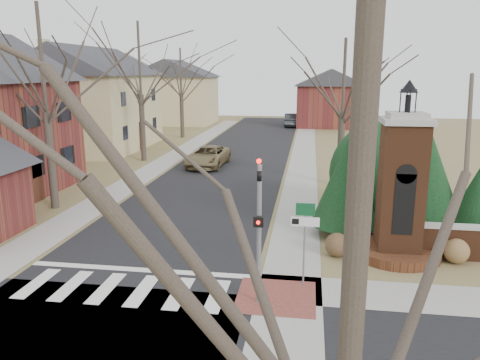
% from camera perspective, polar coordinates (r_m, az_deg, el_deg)
% --- Properties ---
extents(ground, '(120.00, 120.00, 0.00)m').
position_cam_1_polar(ground, '(14.99, -15.11, -14.13)').
color(ground, olive).
rests_on(ground, ground).
extents(main_street, '(8.00, 70.00, 0.01)m').
position_cam_1_polar(main_street, '(35.25, -0.85, 2.10)').
color(main_street, black).
rests_on(main_street, ground).
extents(crosswalk_zone, '(8.00, 2.20, 0.02)m').
position_cam_1_polar(crosswalk_zone, '(15.64, -13.93, -12.82)').
color(crosswalk_zone, silver).
rests_on(crosswalk_zone, ground).
extents(stop_bar, '(8.00, 0.35, 0.02)m').
position_cam_1_polar(stop_bar, '(16.91, -11.98, -10.68)').
color(stop_bar, silver).
rests_on(stop_bar, ground).
extents(sidewalk_right_main, '(2.00, 60.00, 0.02)m').
position_cam_1_polar(sidewalk_right_main, '(34.80, 7.63, 1.85)').
color(sidewalk_right_main, gray).
rests_on(sidewalk_right_main, ground).
extents(sidewalk_left, '(2.00, 60.00, 0.02)m').
position_cam_1_polar(sidewalk_left, '(36.45, -8.95, 2.32)').
color(sidewalk_left, gray).
rests_on(sidewalk_left, ground).
extents(curb_apron, '(2.40, 2.40, 0.02)m').
position_cam_1_polar(curb_apron, '(14.79, 4.42, -14.03)').
color(curb_apron, brown).
rests_on(curb_apron, ground).
extents(traffic_signal_pole, '(0.28, 0.41, 4.50)m').
position_cam_1_polar(traffic_signal_pole, '(13.44, 2.34, -4.94)').
color(traffic_signal_pole, slate).
rests_on(traffic_signal_pole, ground).
extents(sign_post, '(0.90, 0.07, 2.75)m').
position_cam_1_polar(sign_post, '(14.92, 7.88, -5.79)').
color(sign_post, slate).
rests_on(sign_post, ground).
extents(brick_gate_monument, '(3.20, 3.20, 6.47)m').
position_cam_1_polar(brick_gate_monument, '(18.04, 18.94, -2.33)').
color(brick_gate_monument, '#542D18').
rests_on(brick_gate_monument, ground).
extents(house_stucco_left, '(9.80, 12.80, 9.28)m').
position_cam_1_polar(house_stucco_left, '(43.62, -17.79, 9.69)').
color(house_stucco_left, '#D1BD8B').
rests_on(house_stucco_left, ground).
extents(house_distant_left, '(10.80, 8.80, 8.53)m').
position_cam_1_polar(house_distant_left, '(62.72, -7.96, 10.73)').
color(house_distant_left, '#D1BD8B').
rests_on(house_distant_left, ground).
extents(house_distant_right, '(8.80, 8.80, 7.30)m').
position_cam_1_polar(house_distant_right, '(60.25, 10.92, 9.96)').
color(house_distant_right, brown).
rests_on(house_distant_right, ground).
extents(evergreen_near, '(2.80, 2.80, 4.10)m').
position_cam_1_polar(evergreen_near, '(19.71, 12.81, -0.26)').
color(evergreen_near, '#473D33').
rests_on(evergreen_near, ground).
extents(evergreen_mid, '(3.40, 3.40, 4.70)m').
position_cam_1_polar(evergreen_mid, '(21.31, 21.50, 0.97)').
color(evergreen_mid, '#473D33').
rests_on(evergreen_mid, ground).
extents(evergreen_far, '(2.40, 2.40, 3.30)m').
position_cam_1_polar(evergreen_far, '(21.08, 27.23, -1.67)').
color(evergreen_far, '#473D33').
rests_on(evergreen_far, ground).
extents(evergreen_mass, '(4.80, 4.80, 4.80)m').
position_cam_1_polar(evergreen_mass, '(22.32, 16.99, 1.31)').
color(evergreen_mass, black).
rests_on(evergreen_mass, ground).
extents(bare_tree_0, '(8.05, 8.05, 11.15)m').
position_cam_1_polar(bare_tree_0, '(24.65, -23.12, 14.32)').
color(bare_tree_0, '#473D33').
rests_on(bare_tree_0, ground).
extents(bare_tree_1, '(8.40, 8.40, 11.64)m').
position_cam_1_polar(bare_tree_1, '(36.43, -12.21, 14.87)').
color(bare_tree_1, '#473D33').
rests_on(bare_tree_1, ground).
extents(bare_tree_2, '(7.35, 7.35, 10.19)m').
position_cam_1_polar(bare_tree_2, '(48.93, -7.25, 13.36)').
color(bare_tree_2, '#473D33').
rests_on(bare_tree_2, ground).
extents(bare_tree_3, '(7.00, 7.00, 9.70)m').
position_cam_1_polar(bare_tree_3, '(28.19, 12.61, 12.70)').
color(bare_tree_3, '#473D33').
rests_on(bare_tree_3, ground).
extents(bare_tree_4, '(6.65, 6.65, 9.21)m').
position_cam_1_polar(bare_tree_4, '(3.18, 14.78, 5.44)').
color(bare_tree_4, '#473D33').
rests_on(bare_tree_4, ground).
extents(pickup_truck, '(2.69, 5.36, 1.46)m').
position_cam_1_polar(pickup_truck, '(33.98, -3.94, 2.90)').
color(pickup_truck, olive).
rests_on(pickup_truck, ground).
extents(distant_car, '(1.76, 4.96, 1.63)m').
position_cam_1_polar(distant_car, '(59.17, 6.36, 7.30)').
color(distant_car, '#363A3E').
rests_on(distant_car, ground).
extents(dry_shrub_left, '(0.90, 0.90, 0.90)m').
position_cam_1_polar(dry_shrub_left, '(17.92, 11.76, -7.75)').
color(dry_shrub_left, brown).
rests_on(dry_shrub_left, ground).
extents(dry_shrub_right, '(0.91, 0.91, 0.91)m').
position_cam_1_polar(dry_shrub_right, '(18.66, 24.86, -7.86)').
color(dry_shrub_right, brown).
rests_on(dry_shrub_right, ground).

